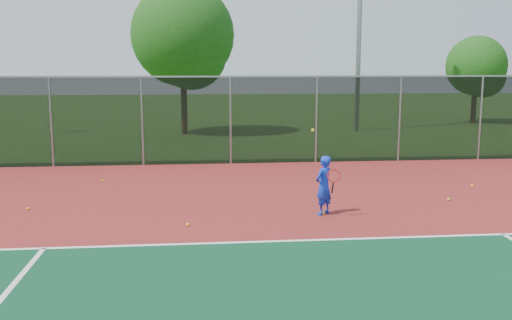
{
  "coord_description": "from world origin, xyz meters",
  "views": [
    {
      "loc": [
        -4.08,
        -7.54,
        3.41
      ],
      "look_at": [
        -2.82,
        5.0,
        1.3
      ],
      "focal_mm": 40.0,
      "sensor_mm": 36.0,
      "label": 1
    }
  ],
  "objects": [
    {
      "name": "practice_ball_7",
      "position": [
        -1.28,
        4.9,
        0.06
      ],
      "size": [
        0.07,
        0.07,
        0.07
      ],
      "primitive_type": "sphere",
      "color": "yellow",
      "rests_on": "court_apron"
    },
    {
      "name": "ground",
      "position": [
        0.0,
        0.0,
        0.0
      ],
      "size": [
        120.0,
        120.0,
        0.0
      ],
      "primitive_type": "plane",
      "color": "#2B5919",
      "rests_on": "ground"
    },
    {
      "name": "fence_back",
      "position": [
        0.0,
        12.0,
        1.56
      ],
      "size": [
        30.0,
        0.06,
        3.03
      ],
      "color": "black",
      "rests_on": "court_apron"
    },
    {
      "name": "practice_ball_0",
      "position": [
        -8.15,
        6.01,
        0.06
      ],
      "size": [
        0.07,
        0.07,
        0.07
      ],
      "primitive_type": "sphere",
      "color": "yellow",
      "rests_on": "court_apron"
    },
    {
      "name": "practice_ball_3",
      "position": [
        2.18,
        5.95,
        0.06
      ],
      "size": [
        0.07,
        0.07,
        0.07
      ],
      "primitive_type": "sphere",
      "color": "yellow",
      "rests_on": "court_apron"
    },
    {
      "name": "practice_ball_4",
      "position": [
        -6.92,
        9.22,
        0.06
      ],
      "size": [
        0.07,
        0.07,
        0.07
      ],
      "primitive_type": "sphere",
      "color": "yellow",
      "rests_on": "court_apron"
    },
    {
      "name": "court_apron",
      "position": [
        0.0,
        2.0,
        0.01
      ],
      "size": [
        30.0,
        20.0,
        0.02
      ],
      "primitive_type": "cube",
      "color": "maroon",
      "rests_on": "ground"
    },
    {
      "name": "tennis_player",
      "position": [
        -1.28,
        4.94,
        0.7
      ],
      "size": [
        0.59,
        0.7,
        1.97
      ],
      "color": "#1636D1",
      "rests_on": "court_apron"
    },
    {
      "name": "tree_back_left",
      "position": [
        -4.71,
        20.85,
        4.63
      ],
      "size": [
        5.02,
        5.02,
        7.37
      ],
      "color": "#382714",
      "rests_on": "ground"
    },
    {
      "name": "practice_ball_2",
      "position": [
        3.54,
        7.45,
        0.06
      ],
      "size": [
        0.07,
        0.07,
        0.07
      ],
      "primitive_type": "sphere",
      "color": "yellow",
      "rests_on": "court_apron"
    },
    {
      "name": "practice_ball_5",
      "position": [
        -4.36,
        4.27,
        0.06
      ],
      "size": [
        0.07,
        0.07,
        0.07
      ],
      "primitive_type": "sphere",
      "color": "yellow",
      "rests_on": "court_apron"
    },
    {
      "name": "tree_back_mid",
      "position": [
        12.25,
        24.76,
        3.2
      ],
      "size": [
        3.48,
        3.48,
        5.11
      ],
      "color": "#382714",
      "rests_on": "ground"
    }
  ]
}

